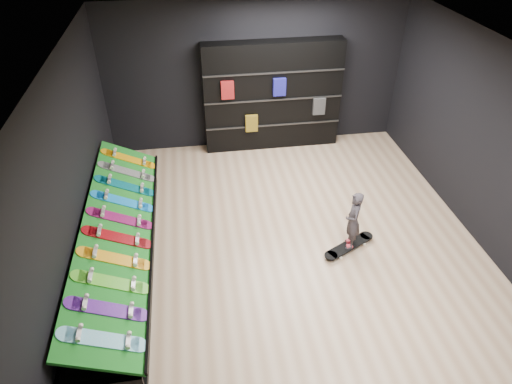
{
  "coord_description": "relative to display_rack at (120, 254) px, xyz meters",
  "views": [
    {
      "loc": [
        -1.33,
        -5.19,
        4.86
      ],
      "look_at": [
        -0.5,
        0.2,
        1.0
      ],
      "focal_mm": 32.0,
      "sensor_mm": 36.0,
      "label": 1
    }
  ],
  "objects": [
    {
      "name": "floor",
      "position": [
        2.55,
        0.0,
        -0.25
      ],
      "size": [
        6.0,
        7.0,
        0.01
      ],
      "primitive_type": "cube",
      "color": "tan",
      "rests_on": "ground"
    },
    {
      "name": "ceiling",
      "position": [
        2.55,
        0.0,
        2.75
      ],
      "size": [
        6.0,
        7.0,
        0.01
      ],
      "primitive_type": "cube",
      "color": "white",
      "rests_on": "ground"
    },
    {
      "name": "wall_back",
      "position": [
        2.55,
        3.5,
        1.25
      ],
      "size": [
        6.0,
        0.02,
        3.0
      ],
      "primitive_type": "cube",
      "color": "black",
      "rests_on": "ground"
    },
    {
      "name": "wall_left",
      "position": [
        -0.45,
        0.0,
        1.25
      ],
      "size": [
        0.02,
        7.0,
        3.0
      ],
      "primitive_type": "cube",
      "color": "black",
      "rests_on": "ground"
    },
    {
      "name": "wall_right",
      "position": [
        5.55,
        0.0,
        1.25
      ],
      "size": [
        0.02,
        7.0,
        3.0
      ],
      "primitive_type": "cube",
      "color": "black",
      "rests_on": "ground"
    },
    {
      "name": "display_rack",
      "position": [
        0.0,
        0.0,
        0.0
      ],
      "size": [
        0.9,
        4.5,
        0.5
      ],
      "primitive_type": null,
      "color": "black",
      "rests_on": "ground"
    },
    {
      "name": "turf_ramp",
      "position": [
        0.05,
        0.0,
        0.46
      ],
      "size": [
        0.92,
        4.5,
        0.46
      ],
      "primitive_type": "cube",
      "rotation": [
        0.0,
        0.44,
        0.0
      ],
      "color": "#0F6115",
      "rests_on": "display_rack"
    },
    {
      "name": "back_shelving",
      "position": [
        2.87,
        3.32,
        0.86
      ],
      "size": [
        2.78,
        0.32,
        2.23
      ],
      "primitive_type": "cube",
      "color": "black",
      "rests_on": "ground"
    },
    {
      "name": "floor_skateboard",
      "position": [
        3.47,
        -0.16,
        -0.2
      ],
      "size": [
        0.97,
        0.64,
        0.09
      ],
      "primitive_type": null,
      "rotation": [
        0.0,
        0.0,
        0.48
      ],
      "color": "black",
      "rests_on": "ground"
    },
    {
      "name": "child",
      "position": [
        3.47,
        -0.16,
        0.13
      ],
      "size": [
        0.2,
        0.25,
        0.58
      ],
      "primitive_type": "imported",
      "rotation": [
        0.0,
        0.0,
        -1.77
      ],
      "color": "black",
      "rests_on": "floor_skateboard"
    },
    {
      "name": "display_board_0",
      "position": [
        0.06,
        -1.9,
        0.49
      ],
      "size": [
        0.93,
        0.22,
        0.5
      ],
      "primitive_type": null,
      "rotation": [
        0.0,
        0.44,
        0.0
      ],
      "color": "#0CB2E5",
      "rests_on": "turf_ramp"
    },
    {
      "name": "display_board_1",
      "position": [
        0.06,
        -1.48,
        0.49
      ],
      "size": [
        0.93,
        0.22,
        0.5
      ],
      "primitive_type": null,
      "rotation": [
        0.0,
        0.44,
        0.0
      ],
      "color": "purple",
      "rests_on": "turf_ramp"
    },
    {
      "name": "display_board_2",
      "position": [
        0.06,
        -1.06,
        0.49
      ],
      "size": [
        0.93,
        0.22,
        0.5
      ],
      "primitive_type": null,
      "rotation": [
        0.0,
        0.44,
        0.0
      ],
      "color": "green",
      "rests_on": "turf_ramp"
    },
    {
      "name": "display_board_3",
      "position": [
        0.06,
        -0.63,
        0.49
      ],
      "size": [
        0.93,
        0.22,
        0.5
      ],
      "primitive_type": null,
      "rotation": [
        0.0,
        0.44,
        0.0
      ],
      "color": "orange",
      "rests_on": "turf_ramp"
    },
    {
      "name": "display_board_4",
      "position": [
        0.06,
        -0.21,
        0.49
      ],
      "size": [
        0.93,
        0.22,
        0.5
      ],
      "primitive_type": null,
      "rotation": [
        0.0,
        0.44,
        0.0
      ],
      "color": "red",
      "rests_on": "turf_ramp"
    },
    {
      "name": "display_board_5",
      "position": [
        0.06,
        0.21,
        0.49
      ],
      "size": [
        0.93,
        0.22,
        0.5
      ],
      "primitive_type": null,
      "rotation": [
        0.0,
        0.44,
        0.0
      ],
      "color": "#E5198C",
      "rests_on": "turf_ramp"
    },
    {
      "name": "display_board_6",
      "position": [
        0.06,
        0.63,
        0.49
      ],
      "size": [
        0.93,
        0.22,
        0.5
      ],
      "primitive_type": null,
      "rotation": [
        0.0,
        0.44,
        0.0
      ],
      "color": "blue",
      "rests_on": "turf_ramp"
    },
    {
      "name": "display_board_7",
      "position": [
        0.06,
        1.06,
        0.49
      ],
      "size": [
        0.93,
        0.22,
        0.5
      ],
      "primitive_type": null,
      "rotation": [
        0.0,
        0.44,
        0.0
      ],
      "color": "#0C8C99",
      "rests_on": "turf_ramp"
    },
    {
      "name": "display_board_8",
      "position": [
        0.06,
        1.48,
        0.49
      ],
      "size": [
        0.93,
        0.22,
        0.5
      ],
      "primitive_type": null,
      "rotation": [
        0.0,
        0.44,
        0.0
      ],
      "color": "black",
      "rests_on": "turf_ramp"
    },
    {
      "name": "display_board_9",
      "position": [
        0.06,
        1.9,
        0.49
      ],
      "size": [
        0.93,
        0.22,
        0.5
      ],
      "primitive_type": null,
      "rotation": [
        0.0,
        0.44,
        0.0
      ],
      "color": "yellow",
      "rests_on": "turf_ramp"
    }
  ]
}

